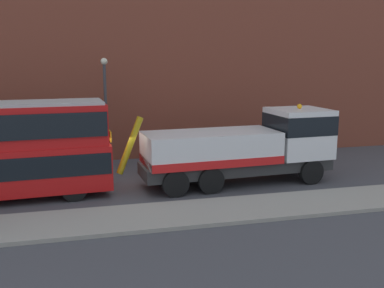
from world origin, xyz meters
TOP-DOWN VIEW (x-y plane):
  - ground_plane at (0.00, 0.00)m, footprint 120.00×120.00m
  - near_kerb at (0.00, -4.20)m, footprint 60.00×2.80m
  - building_facade at (0.00, 6.57)m, footprint 60.00×1.50m
  - recovery_tow_truck at (5.66, -0.47)m, footprint 10.21×3.16m
  - street_lamp at (-0.49, 4.38)m, footprint 0.36×0.36m

SIDE VIEW (x-z plane):
  - ground_plane at x=0.00m, z-range 0.00..0.00m
  - near_kerb at x=0.00m, z-range 0.00..0.15m
  - recovery_tow_truck at x=5.66m, z-range -0.08..3.59m
  - street_lamp at x=-0.49m, z-range 0.56..6.39m
  - building_facade at x=0.00m, z-range 0.07..16.07m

